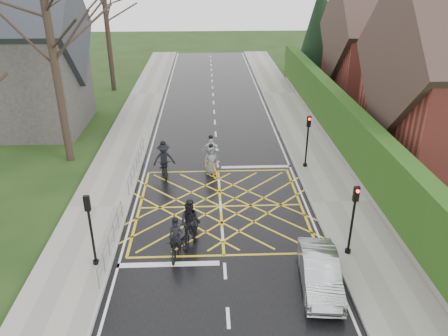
{
  "coord_description": "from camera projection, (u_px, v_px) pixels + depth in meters",
  "views": [
    {
      "loc": [
        -0.61,
        -18.72,
        11.02
      ],
      "look_at": [
        0.24,
        1.7,
        1.3
      ],
      "focal_mm": 35.0,
      "sensor_mm": 36.0,
      "label": 1
    }
  ],
  "objects": [
    {
      "name": "hedge",
      "position": [
        345.0,
        123.0,
        26.45
      ],
      "size": [
        0.9,
        38.0,
        2.8
      ],
      "primitive_type": "cube",
      "color": "#1A3B10",
      "rests_on": "stone_wall"
    },
    {
      "name": "ground",
      "position": [
        221.0,
        206.0,
        21.64
      ],
      "size": [
        120.0,
        120.0,
        0.0
      ],
      "primitive_type": "plane",
      "color": "black",
      "rests_on": "ground"
    },
    {
      "name": "traffic_light_sw",
      "position": [
        91.0,
        231.0,
        16.68
      ],
      "size": [
        0.24,
        0.31,
        3.21
      ],
      "color": "black",
      "rests_on": "ground"
    },
    {
      "name": "tree_far",
      "position": [
        105.0,
        9.0,
        38.06
      ],
      "size": [
        8.4,
        8.4,
        10.4
      ],
      "color": "black",
      "rests_on": "ground"
    },
    {
      "name": "railing_south",
      "position": [
        111.0,
        236.0,
        17.98
      ],
      "size": [
        0.05,
        5.04,
        1.03
      ],
      "color": "slate",
      "rests_on": "ground"
    },
    {
      "name": "cyclist_rear",
      "position": [
        176.0,
        243.0,
        17.84
      ],
      "size": [
        0.81,
        1.87,
        1.76
      ],
      "rotation": [
        0.0,
        0.0,
        -0.1
      ],
      "color": "black",
      "rests_on": "ground"
    },
    {
      "name": "stone_wall",
      "position": [
        341.0,
        150.0,
        27.2
      ],
      "size": [
        0.5,
        38.0,
        0.7
      ],
      "primitive_type": "cube",
      "color": "slate",
      "rests_on": "ground"
    },
    {
      "name": "cyclist_mid",
      "position": [
        164.0,
        163.0,
        24.5
      ],
      "size": [
        1.34,
        2.24,
        2.07
      ],
      "rotation": [
        0.0,
        0.0,
        0.2
      ],
      "color": "black",
      "rests_on": "ground"
    },
    {
      "name": "sidewalk_left",
      "position": [
        98.0,
        208.0,
        21.39
      ],
      "size": [
        3.0,
        80.0,
        0.15
      ],
      "primitive_type": "cube",
      "color": "gray",
      "rests_on": "ground"
    },
    {
      "name": "traffic_light_se",
      "position": [
        352.0,
        221.0,
        17.33
      ],
      "size": [
        0.24,
        0.31,
        3.21
      ],
      "rotation": [
        0.0,
        0.0,
        3.14
      ],
      "color": "black",
      "rests_on": "ground"
    },
    {
      "name": "sidewalk_right",
      "position": [
        340.0,
        203.0,
        21.84
      ],
      "size": [
        3.0,
        80.0,
        0.15
      ],
      "primitive_type": "cube",
      "color": "gray",
      "rests_on": "ground"
    },
    {
      "name": "car",
      "position": [
        320.0,
        272.0,
        16.09
      ],
      "size": [
        1.69,
        3.91,
        1.25
      ],
      "primitive_type": "imported",
      "rotation": [
        0.0,
        0.0,
        -0.1
      ],
      "color": "#A4A5AA",
      "rests_on": "ground"
    },
    {
      "name": "cyclist_front",
      "position": [
        211.0,
        154.0,
        25.83
      ],
      "size": [
        1.0,
        1.86,
        1.85
      ],
      "rotation": [
        0.0,
        0.0,
        -0.01
      ],
      "color": "black",
      "rests_on": "ground"
    },
    {
      "name": "house_far",
      "position": [
        389.0,
        49.0,
        36.56
      ],
      "size": [
        9.8,
        8.8,
        10.3
      ],
      "color": "maroon",
      "rests_on": "ground"
    },
    {
      "name": "cyclist_lead",
      "position": [
        211.0,
        164.0,
        24.64
      ],
      "size": [
        1.23,
        2.0,
        1.84
      ],
      "rotation": [
        0.0,
        0.0,
        0.33
      ],
      "color": "orange",
      "rests_on": "ground"
    },
    {
      "name": "conifer",
      "position": [
        319.0,
        28.0,
        43.36
      ],
      "size": [
        4.6,
        4.6,
        10.0
      ],
      "color": "black",
      "rests_on": "ground"
    },
    {
      "name": "road",
      "position": [
        221.0,
        206.0,
        21.64
      ],
      "size": [
        9.0,
        80.0,
        0.01
      ],
      "primitive_type": "cube",
      "color": "black",
      "rests_on": "ground"
    },
    {
      "name": "traffic_light_ne",
      "position": [
        307.0,
        142.0,
        24.91
      ],
      "size": [
        0.24,
        0.31,
        3.21
      ],
      "rotation": [
        0.0,
        0.0,
        3.14
      ],
      "color": "black",
      "rests_on": "ground"
    },
    {
      "name": "railing_north",
      "position": [
        136.0,
        160.0,
        24.74
      ],
      "size": [
        0.05,
        6.04,
        1.03
      ],
      "color": "slate",
      "rests_on": "ground"
    },
    {
      "name": "cyclist_back",
      "position": [
        191.0,
        226.0,
        18.58
      ],
      "size": [
        1.14,
        2.16,
        2.08
      ],
      "rotation": [
        0.0,
        0.0,
        -0.28
      ],
      "color": "black",
      "rests_on": "ground"
    },
    {
      "name": "tree_near",
      "position": [
        48.0,
        25.0,
        23.32
      ],
      "size": [
        9.24,
        9.24,
        11.44
      ],
      "color": "black",
      "rests_on": "ground"
    },
    {
      "name": "church",
      "position": [
        17.0,
        59.0,
        29.85
      ],
      "size": [
        8.8,
        7.8,
        11.0
      ],
      "color": "#2D2B28",
      "rests_on": "ground"
    }
  ]
}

